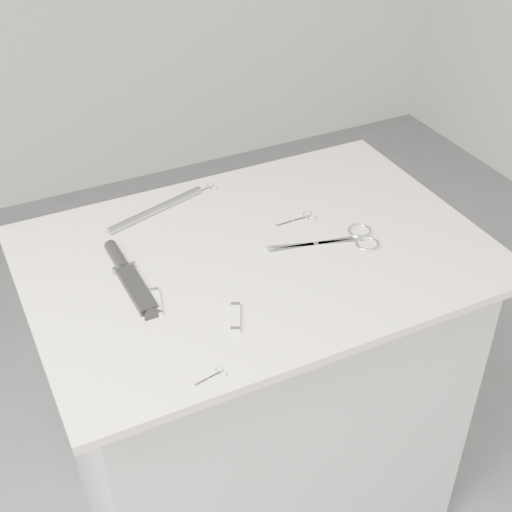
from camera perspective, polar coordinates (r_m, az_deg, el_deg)
name	(u,v)px	position (r m, az deg, el deg)	size (l,w,h in m)	color
ground	(257,504)	(2.23, 0.08, -19.23)	(4.00, 4.00, 0.01)	slate
plinth	(257,399)	(1.88, 0.09, -11.34)	(0.90, 0.60, 0.90)	beige
display_board	(257,255)	(1.57, 0.11, 0.06)	(1.00, 0.70, 0.02)	beige
large_shears	(347,240)	(1.61, 7.25, 1.30)	(0.25, 0.12, 0.01)	white
embroidery_scissors_a	(302,218)	(1.67, 3.68, 3.01)	(0.10, 0.04, 0.00)	white
embroidery_scissors_b	(206,189)	(1.79, -4.04, 5.35)	(0.09, 0.04, 0.00)	white
tiny_scissors	(214,375)	(1.28, -3.37, -9.52)	(0.06, 0.03, 0.00)	white
sheathed_knife	(127,273)	(1.51, -10.25, -1.39)	(0.06, 0.25, 0.03)	black
pocket_knife_a	(235,318)	(1.38, -1.66, -4.97)	(0.05, 0.08, 0.01)	silver
pocket_knife_b	(156,302)	(1.43, -7.99, -3.68)	(0.04, 0.08, 0.01)	silver
metal_rail	(156,209)	(1.70, -8.01, 3.71)	(0.02, 0.02, 0.27)	gray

